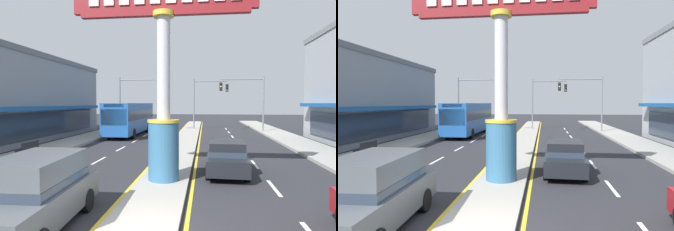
# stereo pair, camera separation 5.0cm
# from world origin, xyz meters

# --- Properties ---
(median_strip) EXTENTS (2.03, 52.00, 0.14)m
(median_strip) POSITION_xyz_m (0.00, 18.00, 0.07)
(median_strip) COLOR #A39E93
(median_strip) RESTS_ON ground
(sidewalk_left) EXTENTS (2.95, 60.00, 0.18)m
(sidewalk_left) POSITION_xyz_m (-9.09, 16.00, 0.09)
(sidewalk_left) COLOR #9E9B93
(sidewalk_left) RESTS_ON ground
(sidewalk_right) EXTENTS (2.95, 60.00, 0.18)m
(sidewalk_right) POSITION_xyz_m (9.09, 16.00, 0.09)
(sidewalk_right) COLOR #9E9B93
(sidewalk_right) RESTS_ON ground
(lane_markings) EXTENTS (8.77, 52.00, 0.01)m
(lane_markings) POSITION_xyz_m (-0.00, 16.65, 0.00)
(lane_markings) COLOR silver
(lane_markings) RESTS_ON ground
(district_sign) EXTENTS (7.40, 1.31, 8.18)m
(district_sign) POSITION_xyz_m (-0.00, 4.95, 4.22)
(district_sign) COLOR #33668C
(district_sign) RESTS_ON median_strip
(traffic_light_left_side) EXTENTS (4.86, 0.46, 6.20)m
(traffic_light_left_side) POSITION_xyz_m (-6.25, 25.94, 4.25)
(traffic_light_left_side) COLOR slate
(traffic_light_left_side) RESTS_ON ground
(traffic_light_right_side) EXTENTS (4.86, 0.46, 6.20)m
(traffic_light_right_side) POSITION_xyz_m (6.25, 26.61, 4.25)
(traffic_light_right_side) COLOR slate
(traffic_light_right_side) RESTS_ON ground
(traffic_light_median_far) EXTENTS (4.20, 0.46, 6.20)m
(traffic_light_median_far) POSITION_xyz_m (1.80, 29.34, 4.19)
(traffic_light_median_far) COLOR slate
(traffic_light_median_far) RESTS_ON ground
(bus_near_right_lane) EXTENTS (2.66, 11.23, 3.26)m
(bus_near_right_lane) POSITION_xyz_m (-5.97, 22.95, 1.87)
(bus_near_right_lane) COLOR #1E5199
(bus_near_right_lane) RESTS_ON ground
(suv_far_right_lane) EXTENTS (2.12, 4.68, 1.90)m
(suv_far_right_lane) POSITION_xyz_m (-2.67, 0.17, 0.98)
(suv_far_right_lane) COLOR #4C5156
(suv_far_right_lane) RESTS_ON ground
(sedan_mid_left_lane) EXTENTS (1.95, 4.36, 1.53)m
(sedan_mid_left_lane) POSITION_xyz_m (2.66, 6.94, 0.79)
(sedan_mid_left_lane) COLOR black
(sedan_mid_left_lane) RESTS_ON ground
(street_bench) EXTENTS (0.48, 1.60, 0.88)m
(street_bench) POSITION_xyz_m (-8.35, 8.78, 0.65)
(street_bench) COLOR #232328
(street_bench) RESTS_ON sidewalk_left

